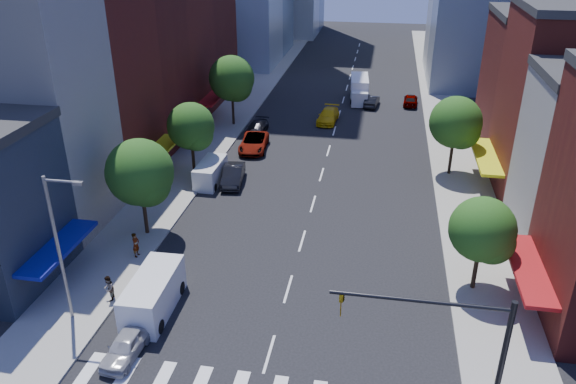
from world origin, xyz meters
The scene contains 28 objects.
ground centered at (0.00, 0.00, 0.00)m, with size 220.00×220.00×0.00m, color black.
sidewalk_left centered at (-12.50, 40.00, 0.07)m, with size 5.00×120.00×0.15m, color gray.
sidewalk_right centered at (12.50, 40.00, 0.07)m, with size 5.00×120.00×0.15m, color gray.
bldg_left_1 centered at (-21.00, 12.00, 9.00)m, with size 12.00×8.00×18.00m, color beige.
bldg_left_2 centered at (-21.00, 20.50, 8.00)m, with size 12.00×9.00×16.00m, color maroon.
bldg_left_3 centered at (-21.00, 29.00, 7.50)m, with size 12.00×8.00×15.00m, color #541615.
bldg_left_4 centered at (-21.00, 37.50, 8.50)m, with size 12.00×9.00×17.00m, color maroon.
bldg_left_5 centered at (-21.00, 47.00, 6.50)m, with size 12.00×10.00×13.00m, color #541615.
bldg_right_3 centered at (21.00, 34.00, 6.50)m, with size 12.00×10.00×13.00m, color #541615.
traffic_signal centered at (9.94, -4.50, 4.16)m, with size 7.24×2.24×8.00m.
streetlight centered at (-11.81, 1.00, 5.28)m, with size 2.25×0.25×9.00m.
tree_left_near centered at (-11.35, 10.92, 4.87)m, with size 4.80×4.80×7.30m.
tree_left_mid centered at (-11.35, 21.92, 4.53)m, with size 4.20×4.20×6.65m.
tree_left_far centered at (-11.35, 35.92, 5.20)m, with size 5.00×5.00×7.75m.
tree_right_near centered at (11.65, 7.92, 4.19)m, with size 4.00×4.00×6.20m.
tree_right_far centered at (11.65, 25.92, 4.86)m, with size 4.60×4.60×7.20m.
parked_car_front centered at (-7.50, -1.42, 0.65)m, with size 1.54×3.83×1.31m, color #A7A7AB.
parked_car_second centered at (-7.50, 20.80, 0.78)m, with size 1.66×4.75×1.56m, color black.
parked_car_third centered at (-7.50, 28.95, 0.78)m, with size 2.58×5.59×1.55m, color #999999.
parked_car_rear centered at (-8.29, 33.76, 0.65)m, with size 1.81×4.45×1.29m, color black.
cargo_van_near centered at (-7.50, 2.38, 1.16)m, with size 2.35×5.54×2.34m.
cargo_van_far centered at (-9.50, 20.47, 0.97)m, with size 1.94×4.62×1.96m.
taxi centered at (-1.02, 38.94, 0.74)m, with size 2.07×5.09×1.48m, color yellow.
traffic_car_oncoming centered at (3.70, 45.88, 0.68)m, with size 1.45×4.15×1.37m, color black.
traffic_car_far centered at (8.50, 47.17, 0.71)m, with size 1.69×4.19×1.43m, color #999999.
box_truck centered at (1.97, 48.35, 1.37)m, with size 2.65×7.31×2.89m.
pedestrian_near centered at (-10.92, 7.83, 1.04)m, with size 0.65×0.43×1.78m, color #999999.
pedestrian_far centered at (-10.50, 2.85, 0.98)m, with size 0.81×0.63×1.66m, color #999999.
Camera 1 is at (5.00, -22.85, 21.10)m, focal length 35.00 mm.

